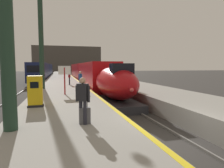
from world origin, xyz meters
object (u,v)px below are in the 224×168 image
Objects in this scene: highspeed_train_main at (89,74)px; departure_info_board at (65,74)px; passenger_near_edge at (83,97)px; station_column_mid at (41,25)px; passenger_far_waiting at (80,80)px; regional_train_adjacent at (44,71)px; rolling_suitcase at (85,115)px; passenger_mid_platform at (69,76)px; ticket_machine_yellow at (35,92)px.

departure_info_board is at bearing -104.54° from highspeed_train_main.
passenger_near_edge is (-3.54, -23.36, 0.12)m from highspeed_train_main.
station_column_mid reaches higher than passenger_far_waiting.
regional_train_adjacent is 17.26× the size of departure_info_board.
passenger_far_waiting is (5.42, -34.56, -0.09)m from regional_train_adjacent.
rolling_suitcase is at bearing 39.58° from passenger_near_edge.
regional_train_adjacent is at bearing 99.77° from passenger_mid_platform.
passenger_mid_platform is 1.06× the size of ticket_machine_yellow.
passenger_mid_platform and passenger_far_waiting have the same top height.
regional_train_adjacent is 21.66× the size of passenger_mid_platform.
highspeed_train_main reaches higher than passenger_far_waiting.
passenger_far_waiting is 9.35m from rolling_suitcase.
departure_info_board is at bearing 93.58° from rolling_suitcase.
rolling_suitcase is 4.30m from ticket_machine_yellow.
passenger_mid_platform is at bearing -113.41° from highspeed_train_main.
departure_info_board reaches higher than passenger_mid_platform.
departure_info_board reaches higher than passenger_far_waiting.
regional_train_adjacent is 31.84m from station_column_mid.
highspeed_train_main is 22.09m from regional_train_adjacent.
passenger_far_waiting is (3.22, -3.17, -4.88)m from station_column_mid.
passenger_far_waiting is 0.80× the size of departure_info_board.
ticket_machine_yellow is at bearing -117.38° from passenger_far_waiting.
departure_info_board is at bearing 93.06° from passenger_near_edge.
passenger_near_edge is 4.31m from ticket_machine_yellow.
passenger_mid_platform is (2.64, 3.31, -4.88)m from station_column_mid.
highspeed_train_main is at bearing 75.46° from departure_info_board.
passenger_far_waiting is at bearing -100.82° from highspeed_train_main.
passenger_far_waiting is at bearing 85.15° from rolling_suitcase.
passenger_mid_platform reaches higher than ticket_machine_yellow.
ticket_machine_yellow reaches higher than rolling_suitcase.
station_column_mid reaches higher than highspeed_train_main.
rolling_suitcase is (-3.47, -23.30, -0.57)m from highspeed_train_main.
highspeed_train_main is 20.33m from ticket_machine_yellow.
ticket_machine_yellow is at bearing -87.70° from station_column_mid.
passenger_near_edge is at bearing -84.07° from regional_train_adjacent.
station_column_mid is at bearing -118.54° from highspeed_train_main.
station_column_mid is at bearing 135.52° from passenger_far_waiting.
passenger_far_waiting is 1.72× the size of rolling_suitcase.
highspeed_train_main is 18.32× the size of departure_info_board.
regional_train_adjacent is at bearing 95.93° from passenger_near_edge.
station_column_mid is at bearing 100.70° from passenger_near_edge.
highspeed_train_main is 3.95× the size of station_column_mid.
regional_train_adjacent reaches higher than passenger_near_edge.
passenger_near_edge is at bearing -90.99° from passenger_mid_platform.
highspeed_train_main is 14.27m from passenger_far_waiting.
ticket_machine_yellow is (-2.08, 3.74, 0.44)m from rolling_suitcase.
passenger_near_edge is 0.69m from rolling_suitcase.
highspeed_train_main reaches higher than passenger_near_edge.
ticket_machine_yellow is at bearing -100.77° from passenger_mid_platform.
departure_info_board is at bearing -83.42° from regional_train_adjacent.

